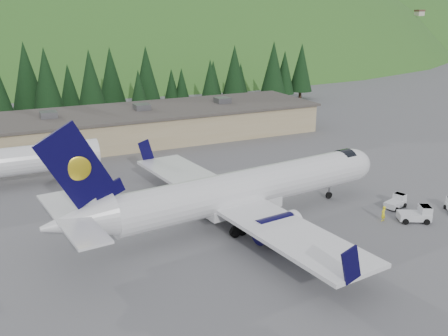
% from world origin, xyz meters
% --- Properties ---
extents(ground, '(600.00, 600.00, 0.00)m').
position_xyz_m(ground, '(0.00, 0.00, 0.00)').
color(ground, '#57575C').
extents(airliner, '(38.42, 36.14, 12.74)m').
position_xyz_m(airliner, '(-1.11, -0.13, 3.40)').
color(airliner, white).
rests_on(airliner, ground).
extents(baggage_tug_a, '(2.98, 2.25, 1.44)m').
position_xyz_m(baggage_tug_a, '(16.62, -4.11, 0.65)').
color(baggage_tug_a, silver).
rests_on(baggage_tug_a, ground).
extents(baggage_tug_b, '(3.62, 3.03, 1.73)m').
position_xyz_m(baggage_tug_b, '(15.70, -8.03, 0.77)').
color(baggage_tug_b, silver).
rests_on(baggage_tug_b, ground).
extents(terminal_building, '(71.00, 17.00, 6.10)m').
position_xyz_m(terminal_building, '(-5.01, 38.00, 2.62)').
color(terminal_building, tan).
rests_on(terminal_building, ground).
extents(ramp_worker, '(0.69, 0.53, 1.67)m').
position_xyz_m(ramp_worker, '(12.55, -6.44, 0.84)').
color(ramp_worker, yellow).
rests_on(ramp_worker, ground).
extents(tree_line, '(111.69, 18.42, 14.35)m').
position_xyz_m(tree_line, '(-6.98, 60.22, 7.46)').
color(tree_line, black).
rests_on(tree_line, ground).
extents(hills, '(614.00, 330.00, 300.00)m').
position_xyz_m(hills, '(53.34, 207.38, -82.80)').
color(hills, '#275B21').
rests_on(hills, ground).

